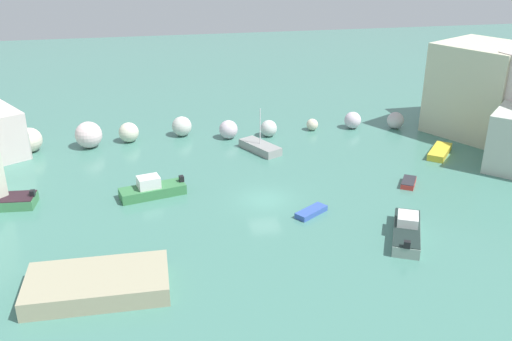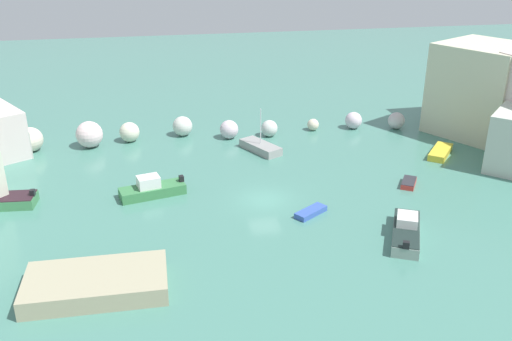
{
  "view_description": "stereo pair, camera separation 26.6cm",
  "coord_description": "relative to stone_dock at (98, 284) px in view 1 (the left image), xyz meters",
  "views": [
    {
      "loc": [
        -8.9,
        -40.76,
        20.62
      ],
      "look_at": [
        0.0,
        3.84,
        1.0
      ],
      "focal_mm": 39.47,
      "sensor_mm": 36.0,
      "label": 1
    },
    {
      "loc": [
        -8.64,
        -40.81,
        20.62
      ],
      "look_at": [
        0.0,
        3.84,
        1.0
      ],
      "focal_mm": 39.47,
      "sensor_mm": 36.0,
      "label": 2
    }
  ],
  "objects": [
    {
      "name": "cove_water",
      "position": [
        12.76,
        10.57,
        -0.6
      ],
      "size": [
        160.0,
        160.0,
        0.0
      ],
      "primitive_type": "plane",
      "color": "#468071",
      "rests_on": "ground"
    },
    {
      "name": "moored_boat_0",
      "position": [
        21.53,
        2.58,
        -0.04
      ],
      "size": [
        4.29,
        6.2,
        1.55
      ],
      "rotation": [
        0.0,
        0.0,
        1.12
      ],
      "color": "gray",
      "rests_on": "cove_water"
    },
    {
      "name": "moored_boat_1",
      "position": [
        3.65,
        13.13,
        0.02
      ],
      "size": [
        5.66,
        3.0,
        1.78
      ],
      "rotation": [
        0.0,
        0.0,
        3.37
      ],
      "color": "#3A7D47",
      "rests_on": "cove_water"
    },
    {
      "name": "rock_breakwater",
      "position": [
        7.45,
        26.21,
        0.49
      ],
      "size": [
        45.67,
        4.22,
        2.7
      ],
      "color": "beige",
      "rests_on": "ground"
    },
    {
      "name": "moored_boat_5",
      "position": [
        31.82,
        17.0,
        -0.28
      ],
      "size": [
        3.99,
        4.36,
        0.64
      ],
      "rotation": [
        0.0,
        0.0,
        4.02
      ],
      "color": "yellow",
      "rests_on": "cove_water"
    },
    {
      "name": "stone_dock",
      "position": [
        0.0,
        0.0,
        0.0
      ],
      "size": [
        8.64,
        4.63,
        1.21
      ],
      "primitive_type": "cube",
      "rotation": [
        0.0,
        0.0,
        -0.01
      ],
      "color": "tan",
      "rests_on": "ground"
    },
    {
      "name": "moored_boat_3",
      "position": [
        14.59,
        21.48,
        -0.19
      ],
      "size": [
        3.79,
        5.07,
        4.43
      ],
      "rotation": [
        0.0,
        0.0,
        2.05
      ],
      "color": "#949593",
      "rests_on": "cove_water"
    },
    {
      "name": "moored_boat_2",
      "position": [
        25.66,
        10.94,
        -0.36
      ],
      "size": [
        2.15,
        2.54,
        0.48
      ],
      "rotation": [
        0.0,
        0.0,
        1.01
      ],
      "color": "red",
      "rests_on": "cove_water"
    },
    {
      "name": "moored_boat_4",
      "position": [
        15.77,
        7.32,
        -0.39
      ],
      "size": [
        2.93,
        2.44,
        0.43
      ],
      "rotation": [
        0.0,
        0.0,
        3.74
      ],
      "color": "#3758B4",
      "rests_on": "cove_water"
    }
  ]
}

